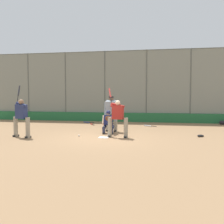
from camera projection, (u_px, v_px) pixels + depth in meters
ground_plane at (104, 138)px, 11.34m from camera, size 160.00×160.00×0.00m
home_plate_marker at (104, 137)px, 11.34m from camera, size 0.43×0.43×0.01m
backstop_fence at (125, 85)px, 17.96m from camera, size 20.25×0.08×4.89m
padding_wall at (125, 117)px, 18.01m from camera, size 19.77×0.18×0.62m
bleachers_beyond at (131, 112)px, 20.53m from camera, size 14.12×2.50×1.48m
batter_at_plate at (118, 117)px, 11.33m from camera, size 0.96×0.70×2.15m
catcher_behind_plate at (108, 122)px, 12.45m from camera, size 0.59×0.69×1.11m
umpire_home at (111, 112)px, 13.15m from camera, size 0.72×0.49×1.79m
batter_on_deck at (21, 117)px, 11.37m from camera, size 0.90×0.90×2.28m
spare_bat_near_backstop at (87, 122)px, 17.37m from camera, size 0.82×0.38×0.07m
spare_bat_by_padding at (149, 126)px, 15.38m from camera, size 0.74×0.50×0.07m
spare_bat_third_base_side at (92, 124)px, 16.23m from camera, size 0.46×0.72×0.07m
spare_bat_first_base_side at (107, 124)px, 16.39m from camera, size 0.60×0.64×0.07m
fielding_glove_on_dirt at (200, 136)px, 11.51m from camera, size 0.29×0.22×0.10m
baseball_loose at (79, 136)px, 11.67m from camera, size 0.07×0.07×0.07m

